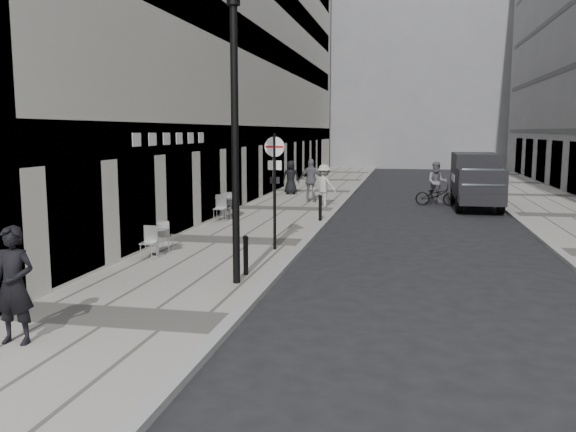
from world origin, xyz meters
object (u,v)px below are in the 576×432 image
walking_man (14,285)px  panel_van (476,178)px  lamppost (235,123)px  cyclist (437,189)px  sign_post (275,175)px

walking_man → panel_van: size_ratio=0.36×
lamppost → cyclist: size_ratio=3.06×
walking_man → panel_van: 21.18m
sign_post → cyclist: size_ratio=1.60×
walking_man → sign_post: sign_post is taller
panel_van → cyclist: panel_van is taller
walking_man → sign_post: size_ratio=0.57×
walking_man → lamppost: size_ratio=0.30×
walking_man → cyclist: size_ratio=0.92×
lamppost → panel_van: 16.54m
lamppost → panel_van: lamppost is taller
cyclist → lamppost: bearing=-104.3°
lamppost → walking_man: bearing=-118.0°
lamppost → sign_post: bearing=90.0°
panel_van → walking_man: bearing=-114.2°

